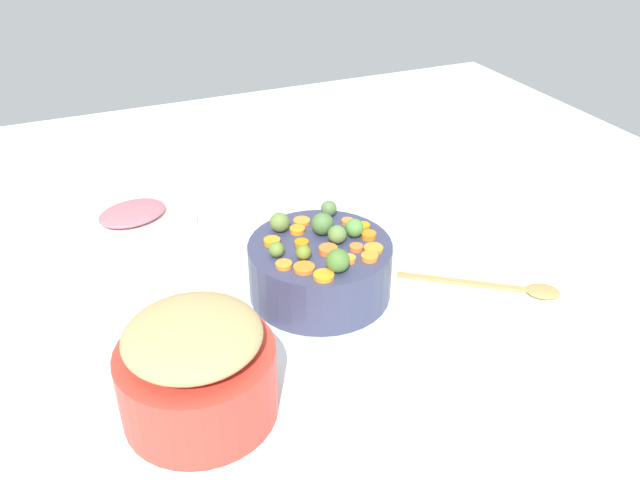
{
  "coord_description": "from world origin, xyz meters",
  "views": [
    {
      "loc": [
        0.4,
        0.95,
        0.78
      ],
      "look_at": [
        -0.02,
        -0.01,
        0.14
      ],
      "focal_mm": 37.15,
      "sensor_mm": 36.0,
      "label": 1
    }
  ],
  "objects_px": {
    "serving_bowl_carrots": "(320,269)",
    "ham_plate": "(140,223)",
    "metal_pot": "(198,381)",
    "wooden_spoon": "(511,288)"
  },
  "relations": [
    {
      "from": "serving_bowl_carrots",
      "to": "wooden_spoon",
      "type": "distance_m",
      "value": 0.38
    },
    {
      "from": "serving_bowl_carrots",
      "to": "metal_pot",
      "type": "distance_m",
      "value": 0.36
    },
    {
      "from": "serving_bowl_carrots",
      "to": "wooden_spoon",
      "type": "xyz_separation_m",
      "value": [
        -0.35,
        0.14,
        -0.05
      ]
    },
    {
      "from": "metal_pot",
      "to": "serving_bowl_carrots",
      "type": "bearing_deg",
      "value": -144.05
    },
    {
      "from": "wooden_spoon",
      "to": "metal_pot",
      "type": "bearing_deg",
      "value": 6.18
    },
    {
      "from": "metal_pot",
      "to": "wooden_spoon",
      "type": "xyz_separation_m",
      "value": [
        -0.64,
        -0.07,
        -0.05
      ]
    },
    {
      "from": "serving_bowl_carrots",
      "to": "metal_pot",
      "type": "bearing_deg",
      "value": 35.95
    },
    {
      "from": "metal_pot",
      "to": "wooden_spoon",
      "type": "distance_m",
      "value": 0.64
    },
    {
      "from": "serving_bowl_carrots",
      "to": "ham_plate",
      "type": "relative_size",
      "value": 1.05
    },
    {
      "from": "ham_plate",
      "to": "metal_pot",
      "type": "bearing_deg",
      "value": 88.41
    }
  ]
}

